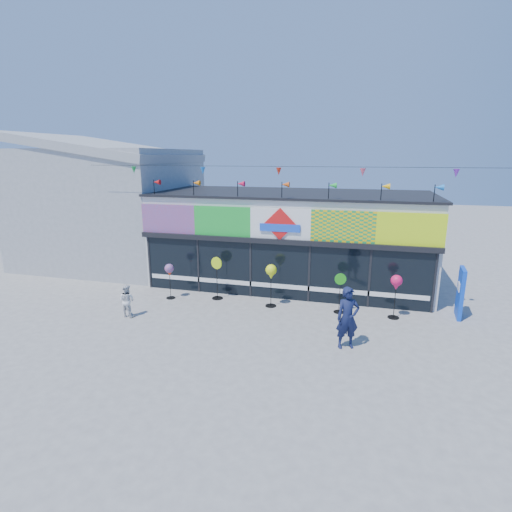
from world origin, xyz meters
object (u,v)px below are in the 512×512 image
(spinner_1, at_px, (217,277))
(spinner_0, at_px, (169,271))
(spinner_3, at_px, (340,292))
(adult_man, at_px, (348,318))
(spinner_2, at_px, (271,273))
(blue_sign, at_px, (460,293))
(child, at_px, (127,301))
(spinner_4, at_px, (396,284))

(spinner_1, bearing_deg, spinner_0, -166.39)
(spinner_3, xyz_separation_m, adult_man, (0.38, -2.79, 0.16))
(spinner_2, bearing_deg, spinner_1, 173.25)
(spinner_1, height_order, spinner_3, spinner_1)
(blue_sign, xyz_separation_m, spinner_2, (-6.79, -0.69, 0.42))
(spinner_0, relative_size, spinner_2, 0.87)
(adult_man, bearing_deg, child, 154.78)
(blue_sign, height_order, spinner_0, blue_sign)
(blue_sign, distance_m, spinner_3, 4.25)
(spinner_3, height_order, child, spinner_3)
(spinner_2, bearing_deg, blue_sign, 5.77)
(blue_sign, xyz_separation_m, child, (-11.61, -2.98, -0.32))
(spinner_4, bearing_deg, child, -166.16)
(blue_sign, height_order, spinner_2, blue_sign)
(spinner_3, relative_size, child, 1.25)
(spinner_3, bearing_deg, spinner_0, -178.21)
(child, bearing_deg, spinner_0, -100.03)
(spinner_0, height_order, spinner_2, spinner_2)
(spinner_2, bearing_deg, spinner_3, 0.73)
(spinner_4, height_order, adult_man, adult_man)
(spinner_3, relative_size, adult_man, 0.79)
(spinner_0, height_order, spinner_3, spinner_3)
(spinner_3, distance_m, spinner_4, 2.00)
(blue_sign, relative_size, spinner_1, 1.05)
(child, bearing_deg, blue_sign, -158.66)
(spinner_3, bearing_deg, spinner_1, 177.20)
(spinner_4, bearing_deg, spinner_0, -178.79)
(spinner_3, height_order, adult_man, adult_man)
(spinner_2, xyz_separation_m, child, (-4.82, -2.30, -0.74))
(blue_sign, xyz_separation_m, spinner_4, (-2.26, -0.68, 0.37))
(blue_sign, height_order, adult_man, adult_man)
(spinner_2, distance_m, spinner_4, 4.54)
(spinner_3, bearing_deg, blue_sign, 8.84)
(spinner_4, bearing_deg, spinner_1, 177.76)
(spinner_0, distance_m, spinner_2, 4.18)
(spinner_0, xyz_separation_m, spinner_2, (4.17, 0.18, 0.18))
(spinner_0, bearing_deg, adult_man, -19.82)
(spinner_1, bearing_deg, spinner_3, -2.80)
(spinner_0, relative_size, child, 1.21)
(blue_sign, relative_size, child, 1.52)
(spinner_1, relative_size, spinner_2, 1.04)
(spinner_2, relative_size, child, 1.39)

